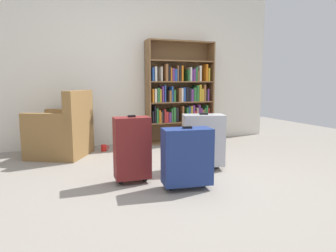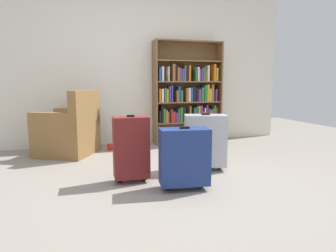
# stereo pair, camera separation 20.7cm
# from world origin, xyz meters

# --- Properties ---
(ground_plane) EXTENTS (9.33, 9.33, 0.00)m
(ground_plane) POSITION_xyz_m (0.00, 0.00, 0.00)
(ground_plane) COLOR gray
(back_wall) EXTENTS (5.33, 0.10, 2.60)m
(back_wall) POSITION_xyz_m (0.00, 2.25, 1.30)
(back_wall) COLOR silver
(back_wall) RESTS_ON ground
(bookshelf) EXTENTS (1.15, 0.28, 1.68)m
(bookshelf) POSITION_xyz_m (0.90, 2.05, 0.82)
(bookshelf) COLOR brown
(bookshelf) RESTS_ON ground
(armchair) EXTENTS (0.95, 0.95, 0.90)m
(armchair) POSITION_xyz_m (-1.00, 1.67, 0.32)
(armchair) COLOR olive
(armchair) RESTS_ON ground
(mug) EXTENTS (0.12, 0.08, 0.10)m
(mug) POSITION_xyz_m (-0.43, 1.77, 0.05)
(mug) COLOR red
(mug) RESTS_ON ground
(storage_box) EXTENTS (0.44, 0.24, 0.26)m
(storage_box) POSITION_xyz_m (1.02, 1.64, 0.14)
(storage_box) COLOR black
(storage_box) RESTS_ON ground
(suitcase_dark_red) EXTENTS (0.36, 0.21, 0.69)m
(suitcase_dark_red) POSITION_xyz_m (-0.37, 0.24, 0.36)
(suitcase_dark_red) COLOR maroon
(suitcase_dark_red) RESTS_ON ground
(suitcase_navy_blue) EXTENTS (0.48, 0.29, 0.60)m
(suitcase_navy_blue) POSITION_xyz_m (0.07, -0.11, 0.31)
(suitcase_navy_blue) COLOR navy
(suitcase_navy_blue) RESTS_ON ground
(suitcase_silver) EXTENTS (0.52, 0.37, 0.66)m
(suitcase_silver) POSITION_xyz_m (0.52, 0.43, 0.34)
(suitcase_silver) COLOR #B7BABF
(suitcase_silver) RESTS_ON ground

